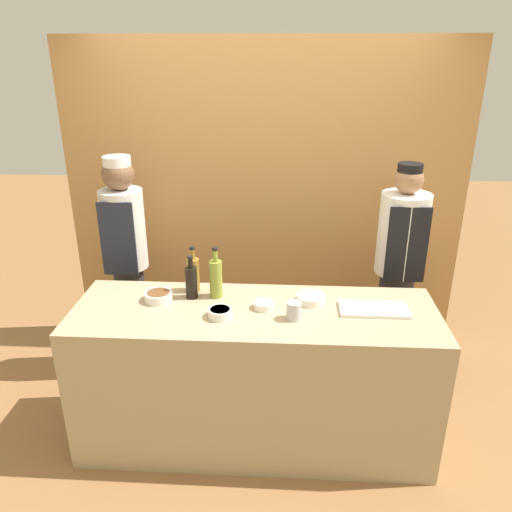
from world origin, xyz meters
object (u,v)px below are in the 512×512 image
(chef_left, at_px, (127,257))
(cup_steel, at_px, (294,311))
(sauce_bowl_red, at_px, (310,298))
(cutting_board, at_px, (374,309))
(bottle_oil, at_px, (216,278))
(chef_right, at_px, (399,268))
(sauce_bowl_brown, at_px, (158,296))
(sauce_bowl_green, at_px, (264,305))
(bottle_vinegar, at_px, (193,274))
(bottle_soy, at_px, (191,281))
(sauce_bowl_white, at_px, (220,312))

(chef_left, bearing_deg, cup_steel, -34.32)
(sauce_bowl_red, distance_m, cutting_board, 0.37)
(chef_left, bearing_deg, bottle_oil, -37.89)
(cutting_board, height_order, bottle_oil, bottle_oil)
(sauce_bowl_red, bearing_deg, cup_steel, -115.94)
(chef_right, bearing_deg, sauce_bowl_brown, -157.66)
(sauce_bowl_green, height_order, cup_steel, cup_steel)
(bottle_vinegar, height_order, bottle_soy, bottle_vinegar)
(bottle_soy, bearing_deg, sauce_bowl_brown, -165.62)
(cutting_board, xyz_separation_m, bottle_soy, (-1.07, 0.11, 0.10))
(sauce_bowl_white, xyz_separation_m, bottle_oil, (-0.05, 0.25, 0.10))
(sauce_bowl_brown, relative_size, bottle_soy, 0.62)
(cutting_board, distance_m, cup_steel, 0.48)
(bottle_soy, relative_size, chef_right, 0.17)
(cutting_board, bearing_deg, sauce_bowl_white, -172.06)
(sauce_bowl_red, bearing_deg, sauce_bowl_white, -157.68)
(bottle_soy, xyz_separation_m, chef_right, (1.35, 0.59, -0.14))
(sauce_bowl_green, height_order, bottle_vinegar, bottle_vinegar)
(cutting_board, xyz_separation_m, cup_steel, (-0.46, -0.12, 0.04))
(bottle_soy, xyz_separation_m, chef_left, (-0.58, 0.59, -0.10))
(sauce_bowl_white, relative_size, bottle_vinegar, 0.46)
(chef_left, xyz_separation_m, chef_right, (1.94, -0.00, -0.04))
(cutting_board, bearing_deg, sauce_bowl_red, 166.05)
(sauce_bowl_brown, relative_size, cup_steel, 1.63)
(cutting_board, distance_m, bottle_soy, 1.08)
(sauce_bowl_brown, height_order, bottle_vinegar, bottle_vinegar)
(sauce_bowl_green, xyz_separation_m, cup_steel, (0.17, -0.11, 0.03))
(sauce_bowl_brown, height_order, cup_steel, cup_steel)
(cup_steel, bearing_deg, sauce_bowl_green, 146.61)
(sauce_bowl_red, height_order, bottle_oil, bottle_oil)
(sauce_bowl_green, relative_size, bottle_vinegar, 0.40)
(sauce_bowl_brown, xyz_separation_m, cup_steel, (0.80, -0.18, 0.02))
(sauce_bowl_green, relative_size, bottle_oil, 0.37)
(cup_steel, bearing_deg, chef_left, 145.68)
(chef_left, bearing_deg, sauce_bowl_red, -25.09)
(sauce_bowl_green, height_order, chef_left, chef_left)
(sauce_bowl_red, relative_size, sauce_bowl_white, 1.22)
(sauce_bowl_brown, distance_m, chef_left, 0.75)
(sauce_bowl_white, relative_size, chef_right, 0.08)
(chef_right, bearing_deg, bottle_vinegar, -160.07)
(cutting_board, height_order, chef_right, chef_right)
(sauce_bowl_white, bearing_deg, cup_steel, 0.35)
(bottle_vinegar, bearing_deg, sauce_bowl_red, -8.87)
(bottle_vinegar, height_order, cup_steel, bottle_vinegar)
(sauce_bowl_green, height_order, sauce_bowl_white, sauce_bowl_white)
(sauce_bowl_white, bearing_deg, cutting_board, 7.94)
(sauce_bowl_brown, bearing_deg, sauce_bowl_green, -5.75)
(bottle_vinegar, distance_m, chef_left, 0.77)
(sauce_bowl_brown, relative_size, cutting_board, 0.43)
(chef_right, bearing_deg, cutting_board, -112.34)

